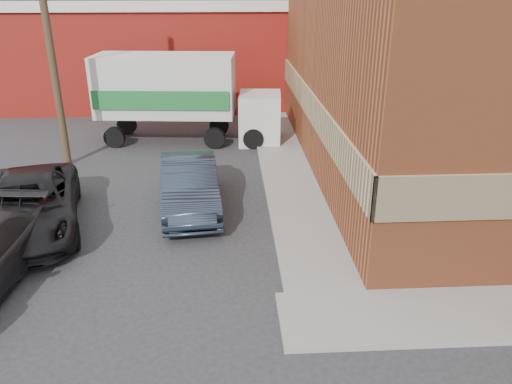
# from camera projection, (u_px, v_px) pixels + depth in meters

# --- Properties ---
(ground) EXTENTS (90.00, 90.00, 0.00)m
(ground) POSITION_uv_depth(u_px,v_px,m) (298.00, 297.00, 10.89)
(ground) COLOR #28282B
(ground) RESTS_ON ground
(brick_building) EXTENTS (14.25, 18.25, 9.36)m
(brick_building) POSITION_uv_depth(u_px,v_px,m) (505.00, 32.00, 17.76)
(brick_building) COLOR #9F4C29
(brick_building) RESTS_ON ground
(sidewalk_west) EXTENTS (1.80, 18.00, 0.12)m
(sidewalk_west) POSITION_uv_depth(u_px,v_px,m) (282.00, 158.00, 19.17)
(sidewalk_west) COLOR gray
(sidewalk_west) RESTS_ON ground
(warehouse) EXTENTS (16.30, 8.30, 5.60)m
(warehouse) POSITION_uv_depth(u_px,v_px,m) (145.00, 49.00, 27.86)
(warehouse) COLOR maroon
(warehouse) RESTS_ON ground
(utility_pole) EXTENTS (2.00, 0.26, 9.00)m
(utility_pole) POSITION_uv_depth(u_px,v_px,m) (48.00, 32.00, 16.92)
(utility_pole) COLOR #473723
(utility_pole) RESTS_ON ground
(sedan) EXTENTS (2.08, 4.77, 1.52)m
(sedan) POSITION_uv_depth(u_px,v_px,m) (190.00, 185.00, 14.85)
(sedan) COLOR #283243
(sedan) RESTS_ON ground
(suv_a) EXTENTS (3.77, 5.84, 1.50)m
(suv_a) POSITION_uv_depth(u_px,v_px,m) (30.00, 205.00, 13.54)
(suv_a) COLOR black
(suv_a) RESTS_ON ground
(box_truck) EXTENTS (7.48, 2.79, 3.61)m
(box_truck) POSITION_uv_depth(u_px,v_px,m) (183.00, 93.00, 20.62)
(box_truck) COLOR silver
(box_truck) RESTS_ON ground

